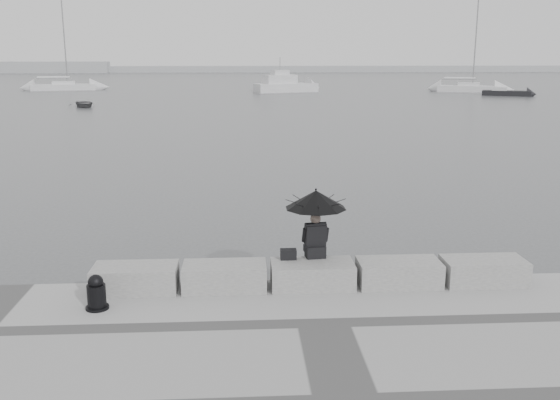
{
  "coord_description": "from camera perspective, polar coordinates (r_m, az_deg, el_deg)",
  "views": [
    {
      "loc": [
        -1.32,
        -11.83,
        4.95
      ],
      "look_at": [
        -0.42,
        3.0,
        1.44
      ],
      "focal_mm": 40.0,
      "sensor_mm": 36.0,
      "label": 1
    }
  ],
  "objects": [
    {
      "name": "sailboat_left",
      "position": [
        90.9,
        -19.15,
        9.79
      ],
      "size": [
        8.67,
        3.97,
        12.9
      ],
      "rotation": [
        0.0,
        0.0,
        0.19
      ],
      "color": "silver",
      "rests_on": "ground"
    },
    {
      "name": "mooring_bollard",
      "position": [
        11.63,
        -16.43,
        -8.31
      ],
      "size": [
        0.41,
        0.41,
        0.65
      ],
      "color": "black",
      "rests_on": "promenade"
    },
    {
      "name": "ground",
      "position": [
        12.89,
        2.71,
        -9.29
      ],
      "size": [
        360.0,
        360.0,
        0.0
      ],
      "primitive_type": "plane",
      "color": "#404245",
      "rests_on": "ground"
    },
    {
      "name": "stone_block_far_left",
      "position": [
        12.31,
        -13.08,
        -7.01
      ],
      "size": [
        1.6,
        0.8,
        0.5
      ],
      "primitive_type": "cube",
      "color": "slate",
      "rests_on": "promenade"
    },
    {
      "name": "stone_block_right",
      "position": [
        12.5,
        10.8,
        -6.58
      ],
      "size": [
        1.6,
        0.8,
        0.5
      ],
      "primitive_type": "cube",
      "color": "slate",
      "rests_on": "promenade"
    },
    {
      "name": "stone_block_centre",
      "position": [
        12.2,
        2.98,
        -6.85
      ],
      "size": [
        1.6,
        0.8,
        0.5
      ],
      "primitive_type": "cube",
      "color": "slate",
      "rests_on": "promenade"
    },
    {
      "name": "sailboat_right",
      "position": [
        85.72,
        16.85,
        9.79
      ],
      "size": [
        8.15,
        4.96,
        12.9
      ],
      "rotation": [
        0.0,
        0.0,
        -0.35
      ],
      "color": "silver",
      "rests_on": "ground"
    },
    {
      "name": "motor_cruiser",
      "position": [
        81.83,
        0.53,
        10.46
      ],
      "size": [
        8.52,
        5.28,
        4.5
      ],
      "rotation": [
        0.0,
        0.0,
        0.33
      ],
      "color": "silver",
      "rests_on": "ground"
    },
    {
      "name": "dinghy",
      "position": [
        61.93,
        -17.5,
        8.39
      ],
      "size": [
        3.84,
        2.85,
        0.6
      ],
      "primitive_type": "imported",
      "rotation": [
        0.0,
        0.0,
        0.43
      ],
      "color": "slate",
      "rests_on": "ground"
    },
    {
      "name": "distant_landmass",
      "position": [
        166.53,
        -5.92,
        11.84
      ],
      "size": [
        180.0,
        8.0,
        2.8
      ],
      "color": "#9A9C9F",
      "rests_on": "ground"
    },
    {
      "name": "stone_block_left",
      "position": [
        12.14,
        -5.08,
        -7.0
      ],
      "size": [
        1.6,
        0.8,
        0.5
      ],
      "primitive_type": "cube",
      "color": "slate",
      "rests_on": "promenade"
    },
    {
      "name": "stone_block_far_right",
      "position": [
        13.02,
        18.12,
        -6.21
      ],
      "size": [
        1.6,
        0.8,
        0.5
      ],
      "primitive_type": "cube",
      "color": "slate",
      "rests_on": "promenade"
    },
    {
      "name": "seated_person",
      "position": [
        12.18,
        3.29,
        -0.67
      ],
      "size": [
        1.21,
        1.21,
        1.39
      ],
      "rotation": [
        0.0,
        0.0,
        0.13
      ],
      "color": "black",
      "rests_on": "stone_block_centre"
    },
    {
      "name": "small_motorboat",
      "position": [
        79.5,
        20.02,
        9.18
      ],
      "size": [
        5.63,
        3.89,
        1.1
      ],
      "rotation": [
        0.0,
        0.0,
        -0.47
      ],
      "color": "black",
      "rests_on": "ground"
    },
    {
      "name": "bag",
      "position": [
        12.27,
        0.77,
        -4.98
      ],
      "size": [
        0.31,
        0.18,
        0.2
      ],
      "primitive_type": "cube",
      "color": "black",
      "rests_on": "stone_block_centre"
    }
  ]
}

